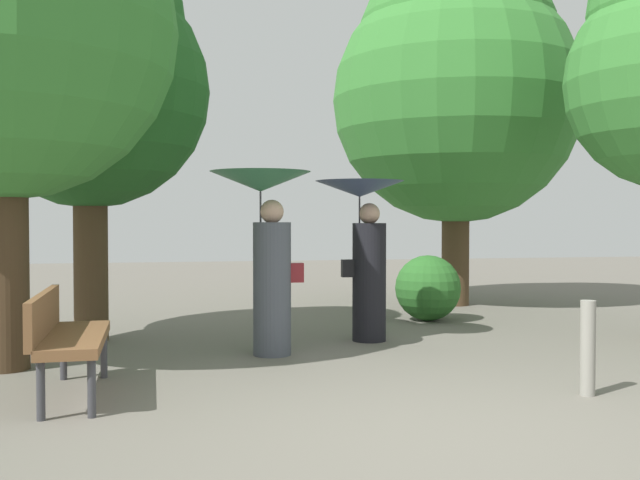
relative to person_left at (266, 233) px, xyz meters
name	(u,v)px	position (x,y,z in m)	size (l,w,h in m)	color
ground_plane	(432,436)	(0.67, -3.04, -1.26)	(40.00, 40.00, 0.00)	#6B665B
person_left	(266,233)	(0.00, 0.00, 0.00)	(1.04, 1.04, 1.90)	#474C56
person_right	(365,237)	(1.22, 0.65, -0.06)	(1.02, 1.02, 1.85)	black
park_bench	(65,333)	(-1.80, -1.46, -0.75)	(0.52, 1.51, 0.83)	#38383D
tree_near_right	(456,82)	(3.62, 3.76, 2.37)	(4.00, 4.00, 5.83)	#4C3823
tree_mid_left	(89,68)	(-1.86, 1.31, 1.88)	(2.74, 2.74, 4.77)	#4C3823
bush_path_left	(428,288)	(2.53, 2.10, -0.81)	(0.91, 0.91, 0.91)	#2D6B28
path_marker_post	(588,348)	(2.27, -2.25, -0.88)	(0.12, 0.12, 0.76)	gray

